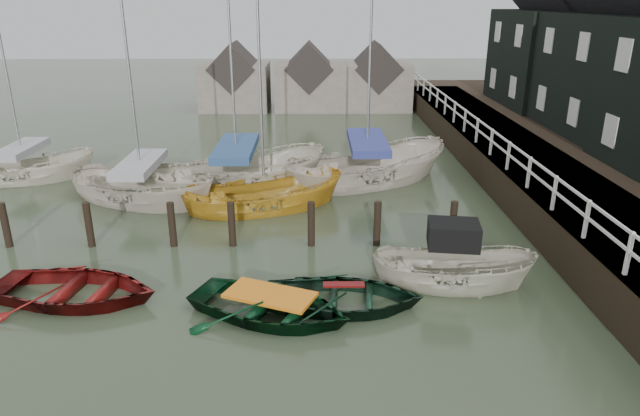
{
  "coord_description": "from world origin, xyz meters",
  "views": [
    {
      "loc": [
        1.29,
        -12.98,
        7.12
      ],
      "look_at": [
        1.46,
        2.49,
        1.4
      ],
      "focal_mm": 32.0,
      "sensor_mm": 36.0,
      "label": 1
    }
  ],
  "objects_px": {
    "motorboat": "(451,282)",
    "sailboat_e": "(26,178)",
    "sailboat_b": "(238,187)",
    "rowboat_red": "(77,300)",
    "sailboat_a": "(144,200)",
    "sailboat_c": "(265,208)",
    "rowboat_dkgreen": "(343,306)",
    "rowboat_green": "(271,316)",
    "sailboat_d": "(366,180)"
  },
  "relations": [
    {
      "from": "rowboat_red",
      "to": "sailboat_a",
      "type": "relative_size",
      "value": 0.4
    },
    {
      "from": "rowboat_dkgreen",
      "to": "sailboat_e",
      "type": "relative_size",
      "value": 0.37
    },
    {
      "from": "rowboat_dkgreen",
      "to": "sailboat_c",
      "type": "bearing_deg",
      "value": 24.63
    },
    {
      "from": "rowboat_green",
      "to": "motorboat",
      "type": "height_order",
      "value": "motorboat"
    },
    {
      "from": "sailboat_e",
      "to": "sailboat_b",
      "type": "bearing_deg",
      "value": -111.34
    },
    {
      "from": "rowboat_red",
      "to": "rowboat_dkgreen",
      "type": "xyz_separation_m",
      "value": [
        6.68,
        -0.4,
        0.0
      ]
    },
    {
      "from": "rowboat_green",
      "to": "motorboat",
      "type": "distance_m",
      "value": 4.89
    },
    {
      "from": "rowboat_green",
      "to": "sailboat_d",
      "type": "bearing_deg",
      "value": 5.92
    },
    {
      "from": "rowboat_red",
      "to": "sailboat_a",
      "type": "distance_m",
      "value": 7.38
    },
    {
      "from": "sailboat_a",
      "to": "rowboat_red",
      "type": "bearing_deg",
      "value": -154.21
    },
    {
      "from": "rowboat_red",
      "to": "sailboat_c",
      "type": "relative_size",
      "value": 0.39
    },
    {
      "from": "sailboat_c",
      "to": "sailboat_e",
      "type": "distance_m",
      "value": 10.78
    },
    {
      "from": "rowboat_dkgreen",
      "to": "sailboat_a",
      "type": "xyz_separation_m",
      "value": [
        -7.05,
        7.77,
        0.06
      ]
    },
    {
      "from": "sailboat_b",
      "to": "sailboat_c",
      "type": "bearing_deg",
      "value": -170.08
    },
    {
      "from": "sailboat_a",
      "to": "sailboat_b",
      "type": "height_order",
      "value": "sailboat_b"
    },
    {
      "from": "sailboat_b",
      "to": "sailboat_e",
      "type": "bearing_deg",
      "value": 62.29
    },
    {
      "from": "rowboat_dkgreen",
      "to": "sailboat_a",
      "type": "distance_m",
      "value": 10.5
    },
    {
      "from": "sailboat_b",
      "to": "rowboat_dkgreen",
      "type": "bearing_deg",
      "value": -177.37
    },
    {
      "from": "sailboat_b",
      "to": "sailboat_c",
      "type": "height_order",
      "value": "sailboat_b"
    },
    {
      "from": "rowboat_red",
      "to": "sailboat_c",
      "type": "height_order",
      "value": "sailboat_c"
    },
    {
      "from": "sailboat_e",
      "to": "motorboat",
      "type": "bearing_deg",
      "value": -134.24
    },
    {
      "from": "rowboat_red",
      "to": "sailboat_c",
      "type": "bearing_deg",
      "value": -23.84
    },
    {
      "from": "sailboat_d",
      "to": "rowboat_green",
      "type": "bearing_deg",
      "value": 138.85
    },
    {
      "from": "motorboat",
      "to": "sailboat_d",
      "type": "height_order",
      "value": "sailboat_d"
    },
    {
      "from": "rowboat_dkgreen",
      "to": "sailboat_d",
      "type": "height_order",
      "value": "sailboat_d"
    },
    {
      "from": "sailboat_c",
      "to": "sailboat_d",
      "type": "relative_size",
      "value": 0.84
    },
    {
      "from": "rowboat_dkgreen",
      "to": "sailboat_b",
      "type": "height_order",
      "value": "sailboat_b"
    },
    {
      "from": "sailboat_a",
      "to": "motorboat",
      "type": "bearing_deg",
      "value": -101.04
    },
    {
      "from": "rowboat_dkgreen",
      "to": "sailboat_d",
      "type": "xyz_separation_m",
      "value": [
        1.45,
        10.07,
        0.06
      ]
    },
    {
      "from": "motorboat",
      "to": "sailboat_e",
      "type": "height_order",
      "value": "sailboat_e"
    },
    {
      "from": "motorboat",
      "to": "rowboat_red",
      "type": "bearing_deg",
      "value": 101.81
    },
    {
      "from": "motorboat",
      "to": "sailboat_a",
      "type": "distance_m",
      "value": 11.99
    },
    {
      "from": "motorboat",
      "to": "sailboat_e",
      "type": "bearing_deg",
      "value": 66.6
    },
    {
      "from": "sailboat_a",
      "to": "sailboat_d",
      "type": "bearing_deg",
      "value": -51.98
    },
    {
      "from": "sailboat_a",
      "to": "sailboat_d",
      "type": "relative_size",
      "value": 0.82
    },
    {
      "from": "sailboat_b",
      "to": "sailboat_d",
      "type": "relative_size",
      "value": 0.99
    },
    {
      "from": "rowboat_dkgreen",
      "to": "sailboat_e",
      "type": "bearing_deg",
      "value": 55.42
    },
    {
      "from": "rowboat_green",
      "to": "sailboat_b",
      "type": "xyz_separation_m",
      "value": [
        -1.97,
        9.64,
        0.06
      ]
    },
    {
      "from": "motorboat",
      "to": "sailboat_c",
      "type": "height_order",
      "value": "sailboat_c"
    },
    {
      "from": "sailboat_c",
      "to": "sailboat_e",
      "type": "bearing_deg",
      "value": 54.85
    },
    {
      "from": "rowboat_red",
      "to": "sailboat_b",
      "type": "distance_m",
      "value": 9.29
    },
    {
      "from": "sailboat_b",
      "to": "sailboat_d",
      "type": "xyz_separation_m",
      "value": [
        5.18,
        0.86,
        -0.0
      ]
    },
    {
      "from": "sailboat_b",
      "to": "sailboat_d",
      "type": "bearing_deg",
      "value": -99.96
    },
    {
      "from": "sailboat_a",
      "to": "sailboat_c",
      "type": "distance_m",
      "value": 4.62
    },
    {
      "from": "sailboat_c",
      "to": "sailboat_b",
      "type": "bearing_deg",
      "value": 13.12
    },
    {
      "from": "rowboat_red",
      "to": "sailboat_a",
      "type": "xyz_separation_m",
      "value": [
        -0.37,
        7.37,
        0.06
      ]
    },
    {
      "from": "rowboat_red",
      "to": "sailboat_d",
      "type": "height_order",
      "value": "sailboat_d"
    },
    {
      "from": "sailboat_b",
      "to": "sailboat_c",
      "type": "xyz_separation_m",
      "value": [
        1.23,
        -2.19,
        -0.05
      ]
    },
    {
      "from": "sailboat_a",
      "to": "sailboat_d",
      "type": "height_order",
      "value": "sailboat_d"
    },
    {
      "from": "sailboat_a",
      "to": "sailboat_d",
      "type": "distance_m",
      "value": 8.81
    }
  ]
}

